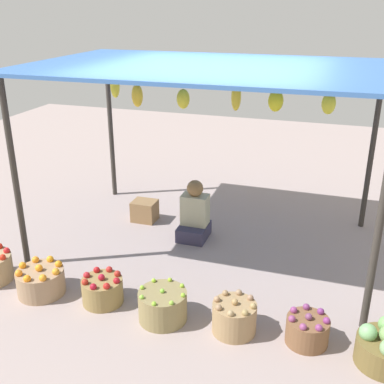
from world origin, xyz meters
TOP-DOWN VIEW (x-y plane):
  - ground_plane at (0.00, 0.00)m, footprint 14.00×14.00m
  - market_stall_structure at (0.00, 0.00)m, footprint 4.04×2.57m
  - vendor_person at (-0.21, 0.12)m, footprint 0.36×0.44m
  - basket_oranges at (-1.36, -1.59)m, footprint 0.49×0.49m
  - basket_red_apples at (-0.67, -1.54)m, footprint 0.42×0.42m
  - basket_limes at (0.02, -1.61)m, footprint 0.47×0.47m
  - basket_potatoes at (0.72, -1.57)m, footprint 0.41×0.41m
  - basket_purple_onions at (1.38, -1.53)m, footprint 0.38×0.38m
  - wooden_crate_near_vendor at (-1.03, 0.39)m, footprint 0.33×0.28m

SIDE VIEW (x-z plane):
  - ground_plane at x=0.00m, z-range 0.00..0.00m
  - basket_purple_onions at x=1.38m, z-range -0.02..0.28m
  - basket_red_apples at x=-0.67m, z-range -0.02..0.30m
  - basket_oranges at x=-1.36m, z-range -0.03..0.31m
  - wooden_crate_near_vendor at x=-1.03m, z-range 0.00..0.29m
  - basket_limes at x=0.02m, z-range -0.02..0.32m
  - basket_potatoes at x=0.72m, z-range -0.02..0.33m
  - vendor_person at x=-0.21m, z-range -0.09..0.69m
  - market_stall_structure at x=0.00m, z-range 0.97..3.19m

